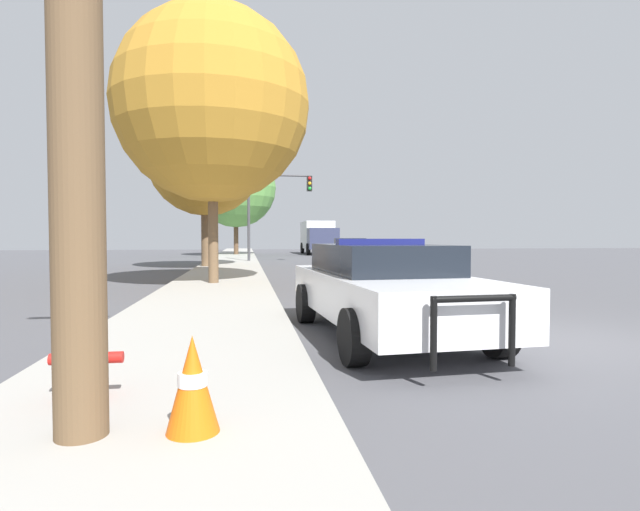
{
  "coord_description": "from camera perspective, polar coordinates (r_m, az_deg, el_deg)",
  "views": [
    {
      "loc": [
        -4.32,
        -6.55,
        1.51
      ],
      "look_at": [
        -1.75,
        10.63,
        0.86
      ],
      "focal_mm": 28.0,
      "sensor_mm": 36.0,
      "label": 1
    }
  ],
  "objects": [
    {
      "name": "tree_sidewalk_mid",
      "position": [
        24.51,
        -12.96,
        10.8
      ],
      "size": [
        5.47,
        5.47,
        7.85
      ],
      "color": "brown",
      "rests_on": "sidewalk_left"
    },
    {
      "name": "car_background_oncoming",
      "position": [
        30.04,
        3.49,
        0.71
      ],
      "size": [
        2.03,
        4.12,
        1.44
      ],
      "rotation": [
        0.0,
        0.0,
        3.14
      ],
      "color": "silver",
      "rests_on": "ground_plane"
    },
    {
      "name": "box_truck",
      "position": [
        44.42,
        -0.22,
        2.24
      ],
      "size": [
        2.77,
        7.78,
        2.9
      ],
      "rotation": [
        0.0,
        0.0,
        3.13
      ],
      "color": "#333856",
      "rests_on": "ground_plane"
    },
    {
      "name": "fire_hydrant",
      "position": [
        4.76,
        -25.12,
        -10.04
      ],
      "size": [
        0.59,
        0.26,
        0.73
      ],
      "color": "red",
      "rests_on": "sidewalk_left"
    },
    {
      "name": "tree_sidewalk_far",
      "position": [
        40.59,
        -9.6,
        7.68
      ],
      "size": [
        6.37,
        6.37,
        8.52
      ],
      "color": "brown",
      "rests_on": "sidewalk_left"
    },
    {
      "name": "tree_sidewalk_near",
      "position": [
        15.84,
        -12.22,
        16.46
      ],
      "size": [
        5.8,
        5.8,
        8.22
      ],
      "color": "brown",
      "rests_on": "sidewalk_left"
    },
    {
      "name": "ground_plane",
      "position": [
        7.98,
        24.74,
        -8.95
      ],
      "size": [
        110.0,
        110.0,
        0.0
      ],
      "primitive_type": "plane",
      "color": "#4F4F54"
    },
    {
      "name": "sidewalk_left",
      "position": [
        6.75,
        -15.22,
        -10.28
      ],
      "size": [
        3.0,
        110.0,
        0.13
      ],
      "color": "#A3A099",
      "rests_on": "ground_plane"
    },
    {
      "name": "traffic_light",
      "position": [
        29.47,
        -5.24,
        6.51
      ],
      "size": [
        3.8,
        0.35,
        5.14
      ],
      "color": "#424247",
      "rests_on": "sidewalk_left"
    },
    {
      "name": "police_car",
      "position": [
        7.62,
        7.39,
        -3.58
      ],
      "size": [
        2.37,
        5.13,
        1.48
      ],
      "rotation": [
        0.0,
        0.0,
        3.21
      ],
      "color": "white",
      "rests_on": "ground_plane"
    },
    {
      "name": "traffic_cone",
      "position": [
        3.73,
        -14.36,
        -14.0
      ],
      "size": [
        0.38,
        0.38,
        0.69
      ],
      "color": "orange",
      "rests_on": "sidewalk_left"
    }
  ]
}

